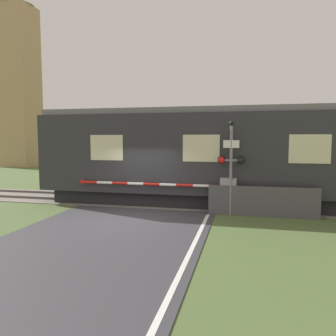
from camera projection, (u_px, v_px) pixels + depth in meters
ground_plane at (131, 218)px, 11.67m from camera, size 80.00×80.00×0.00m
track_bed at (155, 201)px, 14.68m from camera, size 36.00×3.20×0.13m
train at (206, 156)px, 13.99m from camera, size 14.08×3.05×4.06m
crossing_barrier at (215, 194)px, 12.38m from camera, size 6.37×0.44×1.36m
signal_post at (231, 162)px, 11.93m from camera, size 0.99×0.26×3.47m
distant_building at (19, 83)px, 32.95m from camera, size 3.45×3.45×16.72m
roadside_fence at (263, 202)px, 11.79m from camera, size 3.90×0.06×1.10m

